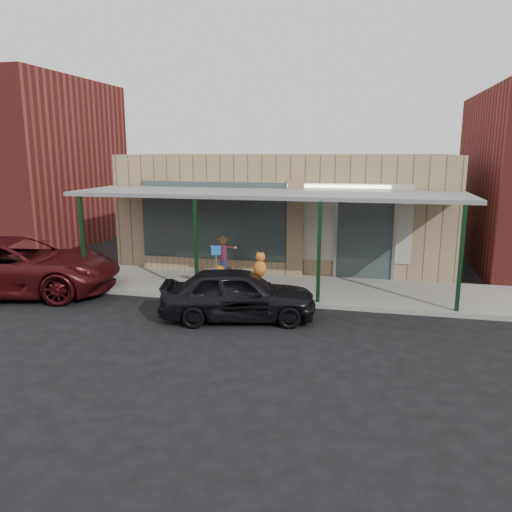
% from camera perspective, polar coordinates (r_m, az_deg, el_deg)
% --- Properties ---
extents(ground, '(120.00, 120.00, 0.00)m').
position_cam_1_polar(ground, '(12.63, -2.22, -8.18)').
color(ground, black).
rests_on(ground, ground).
extents(sidewalk, '(40.00, 3.20, 0.15)m').
position_cam_1_polar(sidewalk, '(15.95, 1.14, -3.58)').
color(sidewalk, gray).
rests_on(sidewalk, ground).
extents(storefront, '(12.00, 6.25, 4.20)m').
position_cam_1_polar(storefront, '(19.98, 3.84, 5.46)').
color(storefront, '#9F8061').
rests_on(storefront, ground).
extents(awning, '(12.00, 3.00, 3.04)m').
position_cam_1_polar(awning, '(15.38, 1.16, 6.98)').
color(awning, gray).
rests_on(awning, ground).
extents(block_buildings_near, '(61.00, 8.00, 8.00)m').
position_cam_1_polar(block_buildings_near, '(20.68, 9.95, 10.18)').
color(block_buildings_near, maroon).
rests_on(block_buildings_near, ground).
extents(barrel_scarecrow, '(0.90, 0.68, 1.48)m').
position_cam_1_polar(barrel_scarecrow, '(16.47, -3.73, -1.03)').
color(barrel_scarecrow, '#43271B').
rests_on(barrel_scarecrow, sidewalk).
extents(barrel_pumpkin, '(0.60, 0.60, 0.63)m').
position_cam_1_polar(barrel_pumpkin, '(16.12, -4.17, -2.34)').
color(barrel_pumpkin, '#43271B').
rests_on(barrel_pumpkin, sidewalk).
extents(handicap_sign, '(0.27, 0.13, 1.40)m').
position_cam_1_polar(handicap_sign, '(15.14, -4.58, -0.66)').
color(handicap_sign, gray).
rests_on(handicap_sign, sidewalk).
extents(parked_sedan, '(4.28, 2.45, 1.65)m').
position_cam_1_polar(parked_sedan, '(13.04, -2.03, -4.32)').
color(parked_sedan, black).
rests_on(parked_sedan, ground).
extents(car_maroon, '(6.74, 4.26, 1.74)m').
position_cam_1_polar(car_maroon, '(17.00, -25.86, -1.07)').
color(car_maroon, '#460E12').
rests_on(car_maroon, ground).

